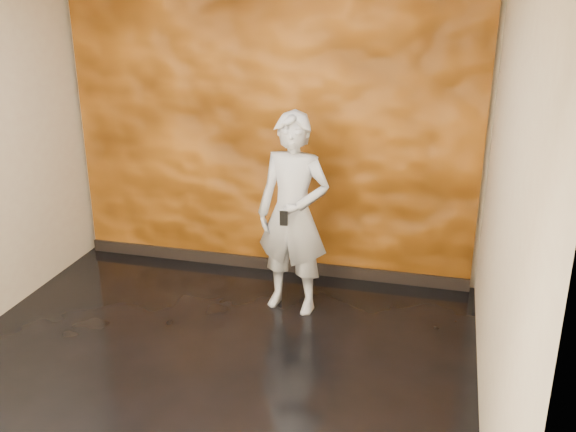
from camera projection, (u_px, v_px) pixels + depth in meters
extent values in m
cube|color=black|center=(198.00, 377.00, 4.72)|extent=(4.00, 4.00, 0.01)
cube|color=tan|center=(270.00, 131.00, 6.05)|extent=(4.00, 0.02, 2.80)
cube|color=tan|center=(504.00, 224.00, 3.77)|extent=(0.02, 4.00, 2.80)
cube|color=#C06819|center=(269.00, 134.00, 6.02)|extent=(3.90, 0.06, 2.75)
cube|color=black|center=(269.00, 264.00, 6.44)|extent=(3.90, 0.04, 0.12)
imported|color=#9A9FAA|center=(293.00, 214.00, 5.43)|extent=(0.69, 0.51, 1.75)
cube|color=black|center=(284.00, 218.00, 5.19)|extent=(0.07, 0.02, 0.12)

